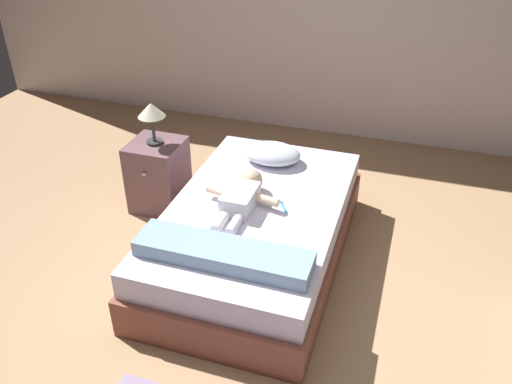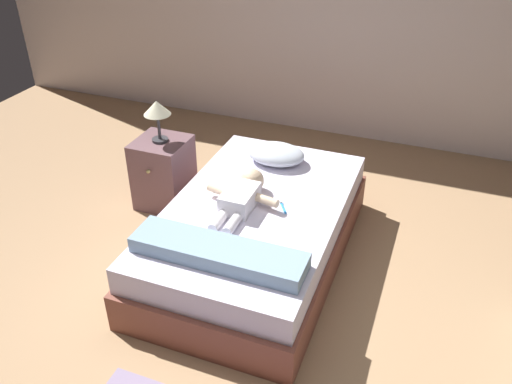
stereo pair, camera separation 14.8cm
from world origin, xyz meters
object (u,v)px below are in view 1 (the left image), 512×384
Objects in this scene: toothbrush at (283,206)px; baby at (242,195)px; bed at (256,233)px; pillow at (272,153)px; lamp at (151,112)px; nightstand at (158,175)px.

baby is at bearing -169.45° from toothbrush.
bed is 0.30m from toothbrush.
pillow is 0.94m from lamp.
toothbrush is 0.22× the size of nightstand.
lamp is at bearing 161.56° from toothbrush.
baby reaches higher than nightstand.
baby reaches higher than pillow.
baby is 0.99m from lamp.
baby is (-0.09, -0.02, 0.30)m from bed.
pillow is 0.62m from toothbrush.
baby is 5.09× the size of toothbrush.
bed is 3.03× the size of baby.
nightstand is (-0.85, 0.42, -0.23)m from baby.
pillow is 1.33× the size of lamp.
baby is 1.93× the size of lamp.
pillow is at bearing 12.69° from nightstand.
lamp is (-0.87, -0.20, 0.30)m from pillow.
lamp is at bearing 90.00° from nightstand.
baby is 0.27m from toothbrush.
baby is at bearing -26.33° from lamp.
baby is at bearing -26.33° from nightstand.
toothbrush is at bearing -18.44° from lamp.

